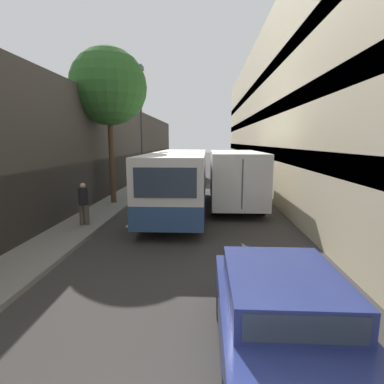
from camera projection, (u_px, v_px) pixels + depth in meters
The scene contains 11 objects.
ground_plane at pixel (197, 203), 16.43m from camera, with size 150.00×150.00×0.00m, color #33302D.
sidewalk_left at pixel (118, 201), 16.64m from camera, with size 1.78×60.00×0.14m.
building_left_shopfront at pixel (80, 153), 16.30m from camera, with size 2.40×60.00×5.94m.
building_right_apartment at pixel (300, 102), 15.28m from camera, with size 2.40×60.00×10.76m.
car_hatchback at pixel (282, 319), 4.46m from camera, with size 1.87×3.82×1.45m.
bus at pixel (179, 180), 14.36m from camera, with size 2.49×9.86×2.84m.
box_truck at pixel (233, 175), 16.21m from camera, with size 2.45×8.60×2.83m.
panel_van at pixel (192, 167), 25.86m from camera, with size 1.99×4.75×2.02m.
pedestrian at pixel (84, 202), 11.51m from camera, with size 0.38×0.36×1.64m.
street_lamp at pixel (141, 107), 19.39m from camera, with size 0.36×0.80×7.95m.
street_tree_left at pixel (109, 87), 14.96m from camera, with size 3.80×3.80×7.80m.
Camera 1 is at (0.53, -1.10, 3.34)m, focal length 28.00 mm.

